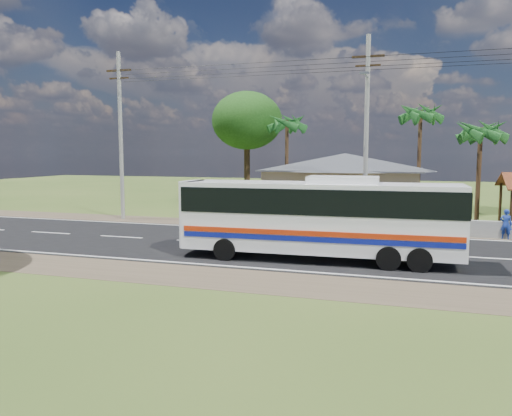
{
  "coord_description": "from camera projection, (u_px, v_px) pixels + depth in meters",
  "views": [
    {
      "loc": [
        5.6,
        -22.67,
        4.46
      ],
      "look_at": [
        -1.85,
        1.0,
        1.69
      ],
      "focal_mm": 35.0,
      "sensor_mm": 36.0,
      "label": 1
    }
  ],
  "objects": [
    {
      "name": "coach_bus",
      "position": [
        320.0,
        213.0,
        20.49
      ],
      "size": [
        11.37,
        2.8,
        3.5
      ],
      "rotation": [
        0.0,
        0.0,
        0.04
      ],
      "color": "white",
      "rests_on": "ground"
    },
    {
      "name": "tree_behind_house",
      "position": [
        247.0,
        121.0,
        42.32
      ],
      "size": [
        6.0,
        6.0,
        9.61
      ],
      "color": "#47301E",
      "rests_on": "ground"
    },
    {
      "name": "palm_near",
      "position": [
        481.0,
        132.0,
        30.62
      ],
      "size": [
        2.8,
        2.8,
        6.7
      ],
      "color": "#47301E",
      "rests_on": "ground"
    },
    {
      "name": "road",
      "position": [
        287.0,
        247.0,
        23.66
      ],
      "size": [
        120.0,
        16.0,
        0.03
      ],
      "color": "black",
      "rests_on": "ground"
    },
    {
      "name": "motorcycle",
      "position": [
        310.0,
        222.0,
        28.81
      ],
      "size": [
        1.75,
        0.65,
        0.91
      ],
      "primitive_type": "imported",
      "rotation": [
        0.0,
        0.0,
        1.55
      ],
      "color": "black",
      "rests_on": "ground"
    },
    {
      "name": "ground",
      "position": [
        287.0,
        247.0,
        23.66
      ],
      "size": [
        120.0,
        120.0,
        0.0
      ],
      "primitive_type": "plane",
      "color": "#364D1B",
      "rests_on": "ground"
    },
    {
      "name": "palm_far",
      "position": [
        287.0,
        124.0,
        39.28
      ],
      "size": [
        2.8,
        2.8,
        7.7
      ],
      "color": "#47301E",
      "rests_on": "ground"
    },
    {
      "name": "person",
      "position": [
        506.0,
        224.0,
        25.66
      ],
      "size": [
        0.66,
        0.53,
        1.57
      ],
      "primitive_type": "imported",
      "rotation": [
        0.0,
        0.0,
        2.83
      ],
      "color": "navy",
      "rests_on": "ground"
    },
    {
      "name": "palm_mid",
      "position": [
        421.0,
        115.0,
        35.77
      ],
      "size": [
        2.8,
        2.8,
        8.2
      ],
      "color": "#47301E",
      "rests_on": "ground"
    },
    {
      "name": "house",
      "position": [
        345.0,
        178.0,
        35.39
      ],
      "size": [
        12.4,
        10.0,
        5.0
      ],
      "color": "tan",
      "rests_on": "ground"
    },
    {
      "name": "utility_poles",
      "position": [
        360.0,
        129.0,
        28.37
      ],
      "size": [
        32.8,
        2.22,
        11.0
      ],
      "color": "#9E9E99",
      "rests_on": "ground"
    }
  ]
}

